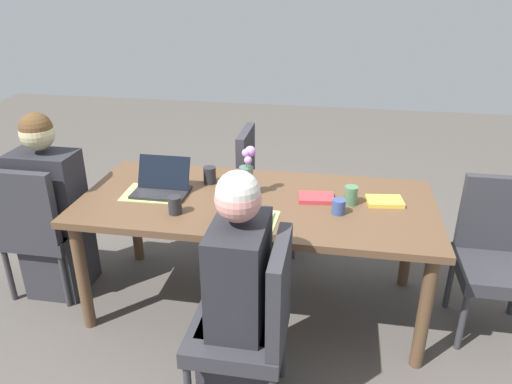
% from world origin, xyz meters
% --- Properties ---
extents(ground_plane, '(10.00, 10.00, 0.00)m').
position_xyz_m(ground_plane, '(0.00, 0.00, 0.00)').
color(ground_plane, '#4C4742').
extents(dining_table, '(2.04, 0.92, 0.73)m').
position_xyz_m(dining_table, '(0.00, 0.00, 0.65)').
color(dining_table, brown).
rests_on(dining_table, ground_plane).
extents(chair_head_right_left_near, '(0.44, 0.44, 0.90)m').
position_xyz_m(chair_head_right_left_near, '(1.35, 0.11, 0.50)').
color(chair_head_right_left_near, '#2D2D33').
rests_on(chair_head_right_left_near, ground_plane).
extents(person_head_right_left_near, '(0.40, 0.36, 1.19)m').
position_xyz_m(person_head_right_left_near, '(1.29, 0.04, 0.53)').
color(person_head_right_left_near, '#2D2D33').
rests_on(person_head_right_left_near, ground_plane).
extents(chair_far_left_mid, '(0.44, 0.44, 0.90)m').
position_xyz_m(chair_far_left_mid, '(-0.12, 0.77, 0.50)').
color(chair_far_left_mid, '#2D2D33').
rests_on(chair_far_left_mid, ground_plane).
extents(person_far_left_mid, '(0.36, 0.40, 1.19)m').
position_xyz_m(person_far_left_mid, '(-0.05, 0.71, 0.53)').
color(person_far_left_mid, '#2D2D33').
rests_on(person_far_left_mid, ground_plane).
extents(chair_head_left_left_far, '(0.44, 0.44, 0.90)m').
position_xyz_m(chair_head_left_left_far, '(-1.37, -0.06, 0.50)').
color(chair_head_left_left_far, '#2D2D33').
rests_on(chair_head_left_left_far, ground_plane).
extents(chair_near_right_near, '(0.44, 0.44, 0.90)m').
position_xyz_m(chair_near_right_near, '(0.09, -0.76, 0.50)').
color(chair_near_right_near, '#2D2D33').
rests_on(chair_near_right_near, ground_plane).
extents(flower_vase, '(0.09, 0.10, 0.30)m').
position_xyz_m(flower_vase, '(0.06, -0.06, 0.86)').
color(flower_vase, '#4C6B60').
rests_on(flower_vase, dining_table).
extents(placemat_head_right_left_near, '(0.37, 0.27, 0.00)m').
position_xyz_m(placemat_head_right_left_near, '(0.61, 0.02, 0.73)').
color(placemat_head_right_left_near, '#9EBC66').
rests_on(placemat_head_right_left_near, dining_table).
extents(placemat_far_left_mid, '(0.28, 0.37, 0.00)m').
position_xyz_m(placemat_far_left_mid, '(-0.02, 0.30, 0.73)').
color(placemat_far_left_mid, '#9EBC66').
rests_on(placemat_far_left_mid, dining_table).
extents(laptop_head_right_left_near, '(0.32, 0.22, 0.20)m').
position_xyz_m(laptop_head_right_left_near, '(0.57, -0.00, 0.77)').
color(laptop_head_right_left_near, black).
rests_on(laptop_head_right_left_near, dining_table).
extents(laptop_far_left_mid, '(0.22, 0.32, 0.20)m').
position_xyz_m(laptop_far_left_mid, '(0.00, 0.32, 0.77)').
color(laptop_far_left_mid, silver).
rests_on(laptop_far_left_mid, dining_table).
extents(coffee_mug_near_left, '(0.07, 0.07, 0.08)m').
position_xyz_m(coffee_mug_near_left, '(-0.47, 0.09, 0.77)').
color(coffee_mug_near_left, '#33477A').
rests_on(coffee_mug_near_left, dining_table).
extents(coffee_mug_near_right, '(0.07, 0.07, 0.10)m').
position_xyz_m(coffee_mug_near_right, '(0.40, 0.24, 0.78)').
color(coffee_mug_near_right, '#232328').
rests_on(coffee_mug_near_right, dining_table).
extents(coffee_mug_centre_left, '(0.08, 0.08, 0.11)m').
position_xyz_m(coffee_mug_centre_left, '(-0.54, -0.04, 0.78)').
color(coffee_mug_centre_left, '#47704C').
rests_on(coffee_mug_centre_left, dining_table).
extents(coffee_mug_centre_right, '(0.08, 0.08, 0.10)m').
position_xyz_m(coffee_mug_centre_right, '(0.32, -0.19, 0.78)').
color(coffee_mug_centre_right, '#232328').
rests_on(coffee_mug_centre_right, dining_table).
extents(book_red_cover, '(0.21, 0.16, 0.02)m').
position_xyz_m(book_red_cover, '(-0.34, -0.06, 0.74)').
color(book_red_cover, '#B73338').
rests_on(book_red_cover, dining_table).
extents(book_blue_cover, '(0.22, 0.17, 0.02)m').
position_xyz_m(book_blue_cover, '(-0.73, -0.08, 0.74)').
color(book_blue_cover, gold).
rests_on(book_blue_cover, dining_table).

